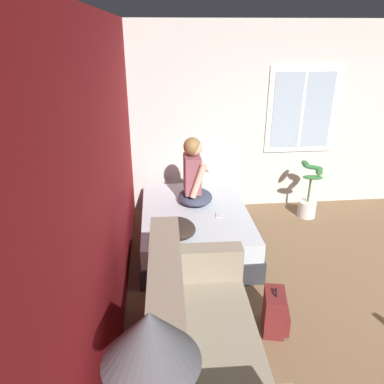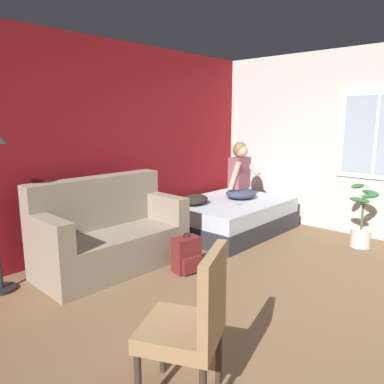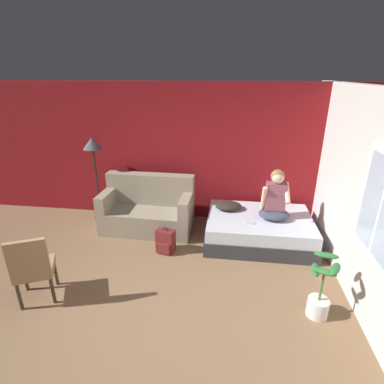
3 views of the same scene
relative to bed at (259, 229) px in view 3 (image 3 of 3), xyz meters
name	(u,v)px [view 3 (image 3 of 3)]	position (x,y,z in m)	size (l,w,h in m)	color
ground_plane	(127,316)	(-1.75, -2.07, -0.24)	(40.00, 40.00, 0.00)	brown
wall_back_accent	(171,153)	(-1.75, 0.90, 1.11)	(10.69, 0.16, 2.70)	maroon
bed	(259,229)	(0.00, 0.00, 0.00)	(1.86, 1.35, 0.48)	#2D2D33
couch	(148,210)	(-2.08, 0.20, 0.16)	(1.72, 0.86, 1.04)	gray
side_chair	(33,266)	(-3.01, -1.94, 0.30)	(0.61, 0.61, 0.98)	#382D23
person_seated	(275,199)	(0.23, -0.01, 0.60)	(0.53, 0.45, 0.88)	#383D51
backpack	(165,241)	(-1.58, -0.57, -0.04)	(0.33, 0.28, 0.46)	maroon
throw_pillow	(228,206)	(-0.56, 0.24, 0.31)	(0.48, 0.36, 0.14)	#2D231E
cell_phone	(251,223)	(-0.17, -0.27, 0.25)	(0.07, 0.14, 0.01)	#B7B7BC
floor_lamp	(93,151)	(-3.19, 0.49, 1.19)	(0.36, 0.36, 1.70)	black
potted_plant	(320,296)	(0.61, -1.73, 0.07)	(0.39, 0.37, 0.85)	silver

